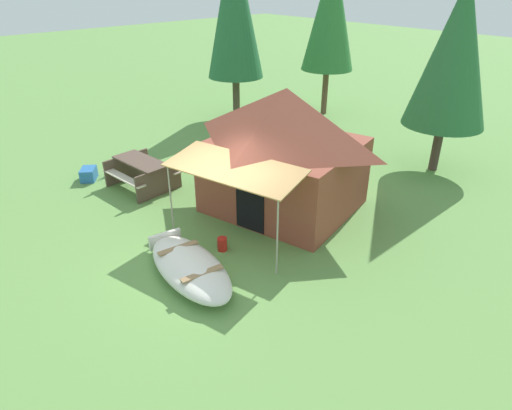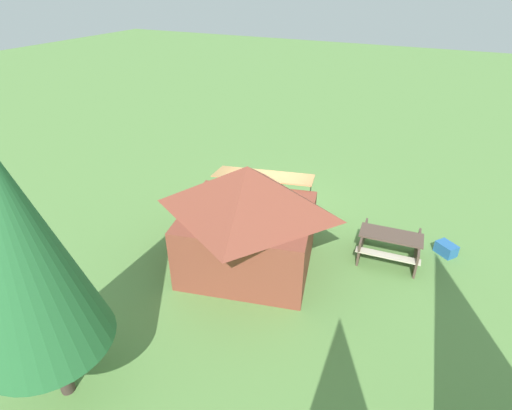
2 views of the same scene
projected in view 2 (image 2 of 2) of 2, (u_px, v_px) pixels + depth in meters
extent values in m
plane|color=#639248|center=(276.00, 217.00, 13.67)|extent=(80.00, 80.00, 0.00)
ellipsoid|color=silver|center=(272.00, 198.00, 14.37)|extent=(2.78, 1.52, 0.44)
ellipsoid|color=#4C4B47|center=(272.00, 197.00, 14.35)|extent=(2.55, 1.36, 0.16)
cube|color=olive|center=(259.00, 189.00, 14.54)|extent=(0.27, 0.87, 0.04)
cube|color=olive|center=(284.00, 197.00, 14.02)|extent=(0.27, 0.87, 0.04)
cube|color=silver|center=(302.00, 207.00, 13.76)|extent=(0.19, 0.73, 0.33)
cube|color=brown|center=(248.00, 239.00, 10.98)|extent=(3.92, 3.64, 1.77)
pyramid|color=brown|center=(248.00, 189.00, 10.22)|extent=(4.24, 3.93, 1.28)
cube|color=black|center=(260.00, 215.00, 12.31)|extent=(0.75, 0.20, 1.41)
cube|color=tan|center=(264.00, 176.00, 12.27)|extent=(3.20, 1.83, 0.22)
cylinder|color=gray|center=(226.00, 192.00, 13.45)|extent=(0.04, 0.04, 1.68)
cylinder|color=gray|center=(310.00, 201.00, 12.91)|extent=(0.04, 0.04, 1.68)
cube|color=brown|center=(391.00, 235.00, 11.32)|extent=(1.77, 0.88, 0.04)
cube|color=beige|center=(391.00, 233.00, 11.95)|extent=(1.73, 0.40, 0.04)
cube|color=beige|center=(388.00, 256.00, 10.99)|extent=(1.73, 0.40, 0.04)
cube|color=brown|center=(417.00, 253.00, 11.28)|extent=(0.18, 1.45, 0.75)
cube|color=brown|center=(362.00, 241.00, 11.76)|extent=(0.18, 1.45, 0.75)
cube|color=#2B68B0|center=(446.00, 249.00, 11.77)|extent=(0.68, 0.65, 0.35)
cylinder|color=red|center=(267.00, 215.00, 13.45)|extent=(0.27, 0.27, 0.30)
cylinder|color=#45342F|center=(60.00, 366.00, 7.63)|extent=(0.26, 0.26, 1.41)
cone|color=#286736|center=(18.00, 249.00, 6.27)|extent=(2.30, 2.30, 4.04)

